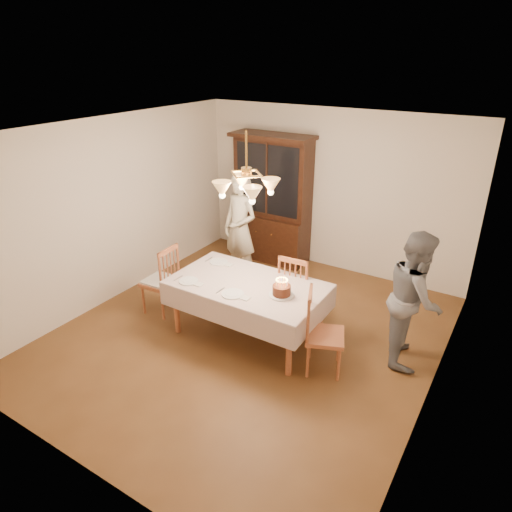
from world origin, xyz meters
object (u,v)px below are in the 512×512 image
Objects in this scene: dining_table at (247,289)px; china_hutch at (272,201)px; chair_far_side at (297,292)px; elderly_woman at (240,229)px; birthday_cake at (282,291)px.

china_hutch is at bearing 113.05° from dining_table.
chair_far_side reaches higher than dining_table.
elderly_woman reaches higher than birthday_cake.
chair_far_side is 0.58× the size of elderly_woman.
dining_table is 1.90× the size of chair_far_side.
elderly_woman is at bearing 154.85° from chair_far_side.
chair_far_side reaches higher than birthday_cake.
china_hutch is 2.17m from chair_far_side.
dining_table is 0.52m from birthday_cake.
chair_far_side is at bearing -50.49° from china_hutch.
birthday_cake is at bearing -57.53° from china_hutch.
china_hutch is 1.24× the size of elderly_woman.
chair_far_side is (1.33, -1.61, -0.60)m from china_hutch.
china_hutch is at bearing 122.47° from birthday_cake.
elderly_woman is (-1.32, 0.62, 0.43)m from chair_far_side.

